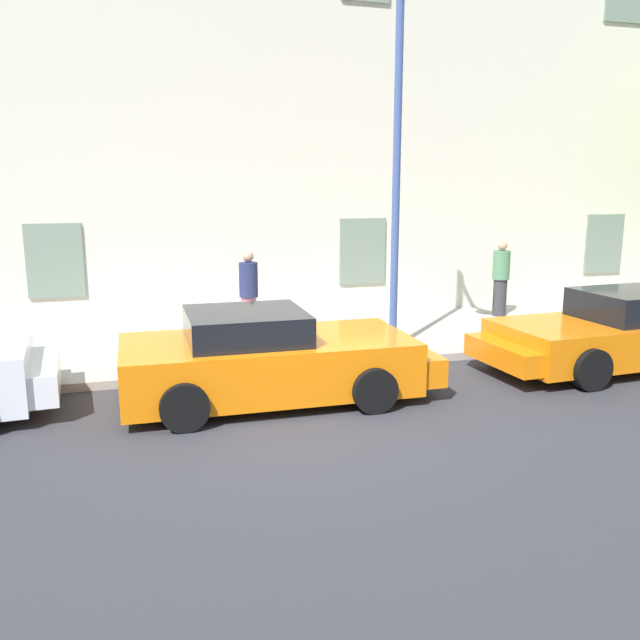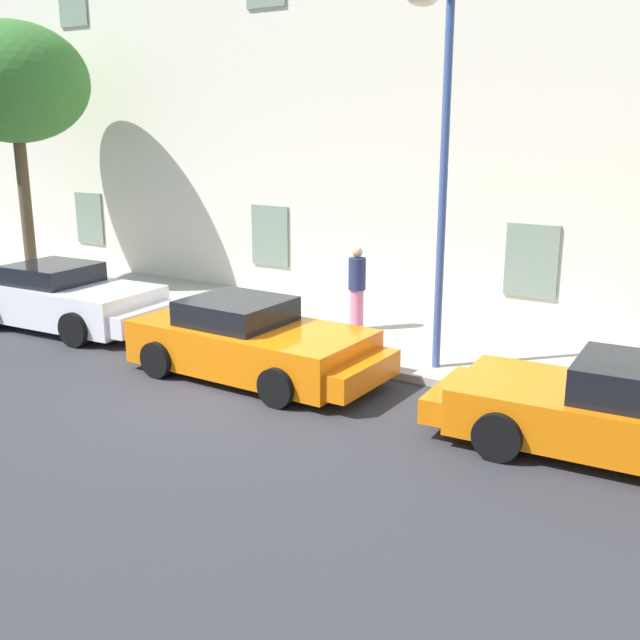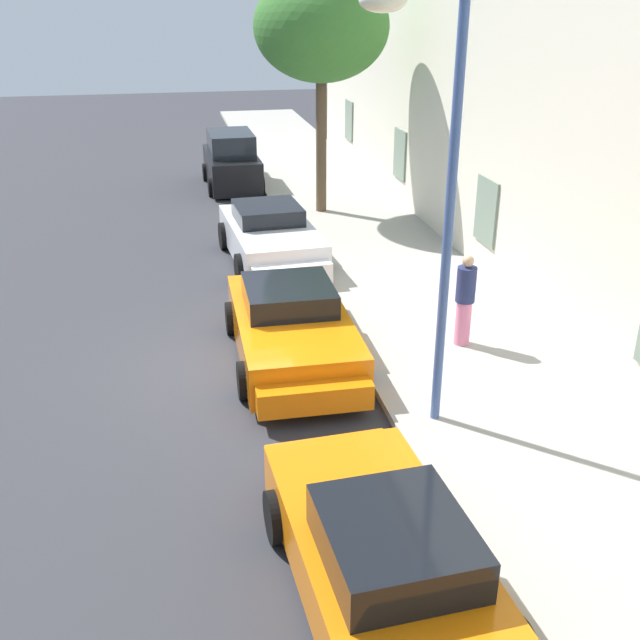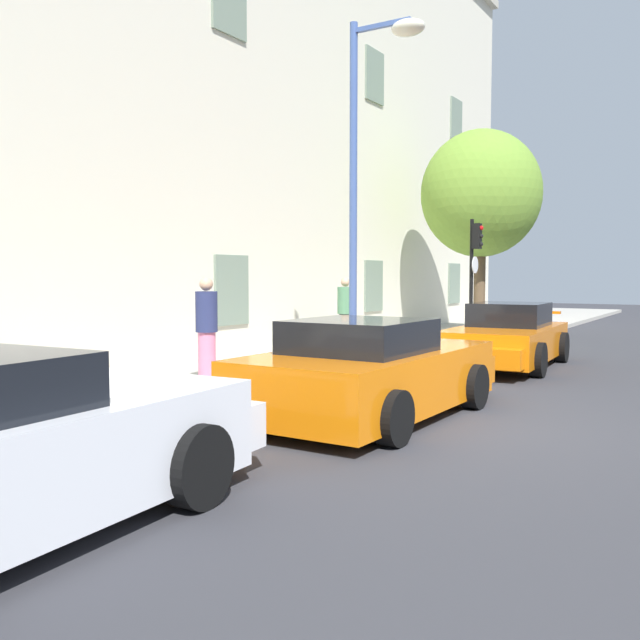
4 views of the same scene
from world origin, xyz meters
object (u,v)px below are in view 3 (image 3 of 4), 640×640
object	(u,v)px
sportscar_white_middle	(379,550)
street_lamp	(426,142)
pedestrian_strolling	(465,299)
sportscar_red_lead	(272,240)
hatchback_parked	(232,163)
tree_midblock	(321,27)
sportscar_yellow_flank	(293,332)

from	to	relation	value
sportscar_white_middle	street_lamp	distance (m)	5.19
pedestrian_strolling	sportscar_red_lead	bearing A→B (deg)	-153.39
sportscar_red_lead	pedestrian_strolling	size ratio (longest dim) A/B	2.66
hatchback_parked	street_lamp	distance (m)	16.48
tree_midblock	pedestrian_strolling	world-z (taller)	tree_midblock
street_lamp	pedestrian_strolling	xyz separation A→B (m)	(-2.41, 1.79, -3.37)
sportscar_white_middle	tree_midblock	xyz separation A→B (m)	(-15.21, 2.51, 4.71)
street_lamp	pedestrian_strolling	distance (m)	4.51
sportscar_yellow_flank	hatchback_parked	bearing A→B (deg)	179.19
sportscar_red_lead	pedestrian_strolling	xyz separation A→B (m)	(5.54, 2.78, 0.41)
pedestrian_strolling	tree_midblock	bearing A→B (deg)	-175.79
sportscar_yellow_flank	hatchback_parked	size ratio (longest dim) A/B	1.20
hatchback_parked	street_lamp	size ratio (longest dim) A/B	0.61
sportscar_yellow_flank	pedestrian_strolling	distance (m)	3.21
sportscar_red_lead	sportscar_white_middle	size ratio (longest dim) A/B	1.01
hatchback_parked	pedestrian_strolling	size ratio (longest dim) A/B	2.19
hatchback_parked	street_lamp	xyz separation A→B (m)	(16.04, 1.20, 3.57)
sportscar_red_lead	street_lamp	distance (m)	8.86
sportscar_red_lead	hatchback_parked	xyz separation A→B (m)	(-8.09, -0.21, 0.22)
sportscar_red_lead	tree_midblock	size ratio (longest dim) A/B	0.70
sportscar_yellow_flank	sportscar_white_middle	world-z (taller)	sportscar_yellow_flank
sportscar_yellow_flank	tree_midblock	xyz separation A→B (m)	(-9.42, 2.47, 4.70)
sportscar_white_middle	pedestrian_strolling	distance (m)	6.50
hatchback_parked	pedestrian_strolling	distance (m)	13.95
pedestrian_strolling	sportscar_yellow_flank	bearing A→B (deg)	-92.90
tree_midblock	street_lamp	size ratio (longest dim) A/B	1.07
tree_midblock	street_lamp	distance (m)	12.07
hatchback_parked	pedestrian_strolling	world-z (taller)	pedestrian_strolling
sportscar_yellow_flank	tree_midblock	distance (m)	10.81
sportscar_yellow_flank	street_lamp	bearing A→B (deg)	28.31
sportscar_yellow_flank	tree_midblock	bearing A→B (deg)	165.28
tree_midblock	sportscar_red_lead	bearing A→B (deg)	-27.16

